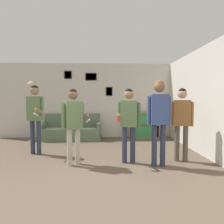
{
  "coord_description": "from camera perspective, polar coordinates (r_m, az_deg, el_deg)",
  "views": [
    {
      "loc": [
        0.26,
        -2.88,
        1.39
      ],
      "look_at": [
        0.45,
        2.23,
        1.07
      ],
      "focal_mm": 32.0,
      "sensor_mm": 36.0,
      "label": 1
    }
  ],
  "objects": [
    {
      "name": "person_spectator_far_right",
      "position": [
        4.71,
        19.31,
        -1.32
      ],
      "size": [
        0.48,
        0.29,
        1.64
      ],
      "color": "brown",
      "rests_on": "ground_plane"
    },
    {
      "name": "person_spectator_near_bookshelf",
      "position": [
        4.21,
        13.28,
        -0.34
      ],
      "size": [
        0.5,
        0.23,
        1.78
      ],
      "color": "#2D334C",
      "rests_on": "ground_plane"
    },
    {
      "name": "floor_lamp",
      "position": [
        7.15,
        -22.03,
        3.54
      ],
      "size": [
        0.28,
        0.28,
        1.99
      ],
      "color": "#ADA89E",
      "rests_on": "ground_plane"
    },
    {
      "name": "person_watcher_holding_cup",
      "position": [
        4.34,
        4.8,
        -1.66
      ],
      "size": [
        0.53,
        0.4,
        1.63
      ],
      "color": "#2D334C",
      "rests_on": "ground_plane"
    },
    {
      "name": "wall_right",
      "position": [
        5.67,
        23.49,
        2.88
      ],
      "size": [
        0.06,
        6.86,
        2.7
      ],
      "color": "beige",
      "rests_on": "ground_plane"
    },
    {
      "name": "person_player_foreground_center",
      "position": [
        4.27,
        -10.99,
        -1.92
      ],
      "size": [
        0.59,
        0.37,
        1.61
      ],
      "color": "#B7AD99",
      "rests_on": "ground_plane"
    },
    {
      "name": "couch",
      "position": [
        7.13,
        -11.51,
        -5.37
      ],
      "size": [
        2.03,
        0.8,
        0.87
      ],
      "color": "#5B7056",
      "rests_on": "ground_plane"
    },
    {
      "name": "person_player_foreground_left",
      "position": [
        5.39,
        -21.14,
        0.1
      ],
      "size": [
        0.48,
        0.55,
        1.75
      ],
      "color": "#2D334C",
      "rests_on": "ground_plane"
    },
    {
      "name": "wall_back",
      "position": [
        7.37,
        -4.16,
        3.29
      ],
      "size": [
        7.76,
        0.08,
        2.7
      ],
      "color": "beige",
      "rests_on": "ground_plane"
    },
    {
      "name": "ground_plane",
      "position": [
        3.21,
        -7.1,
        -22.09
      ],
      "size": [
        20.0,
        20.0,
        0.0
      ],
      "primitive_type": "plane",
      "color": "brown"
    },
    {
      "name": "bookshelf",
      "position": [
        7.35,
        9.07,
        -3.66
      ],
      "size": [
        1.09,
        0.3,
        0.94
      ],
      "color": "#A87F51",
      "rests_on": "ground_plane"
    }
  ]
}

